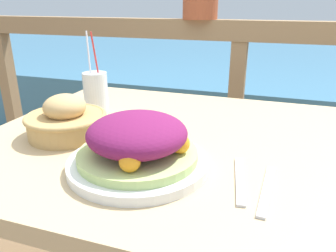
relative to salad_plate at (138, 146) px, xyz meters
The scene contains 8 objects.
patio_table 0.25m from the salad_plate, 65.99° to the left, with size 1.09×0.82×0.74m.
railing_fence 0.98m from the salad_plate, 85.34° to the left, with size 2.80×0.08×0.99m.
sea_backdrop 3.52m from the salad_plate, 88.69° to the left, with size 12.00×4.00×0.52m.
salad_plate is the anchor object (origin of this frame).
drink_glass 0.40m from the salad_plate, 132.32° to the left, with size 0.07×0.07×0.25m.
bread_basket 0.26m from the salad_plate, 157.31° to the left, with size 0.20×0.20×0.11m.
fork 0.21m from the salad_plate, ahead, with size 0.04×0.18×0.00m.
knife 0.26m from the salad_plate, ahead, with size 0.03×0.18×0.00m.
Camera 1 is at (0.17, -0.74, 1.07)m, focal length 35.00 mm.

